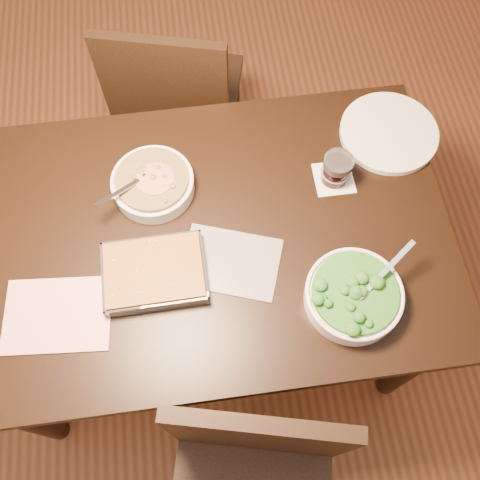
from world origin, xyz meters
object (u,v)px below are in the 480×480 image
Objects in this scene: stew_bowl at (153,183)px; wine_tumbler at (337,169)px; chair_far at (177,99)px; table at (205,248)px; broccoli_bowl at (354,295)px; baking_dish at (154,273)px; dinner_plate at (389,133)px.

wine_tumbler is (0.53, -0.03, 0.02)m from stew_bowl.
chair_far reaches higher than stew_bowl.
table is at bearing -161.99° from wine_tumbler.
broccoli_bowl is 0.96× the size of baking_dish.
wine_tumbler is 0.10× the size of chair_far.
chair_far is at bearing 128.52° from wine_tumbler.
chair_far is at bearing 80.96° from stew_bowl.
broccoli_bowl reaches higher than table.
stew_bowl is at bearing 140.49° from broccoli_bowl.
wine_tumbler reaches higher than dinner_plate.
dinner_plate is (0.72, 0.10, -0.02)m from stew_bowl.
chair_far reaches higher than baking_dish.
stew_bowl is 0.53m from wine_tumbler.
wine_tumbler is at bearing -3.79° from stew_bowl.
baking_dish is 0.30× the size of chair_far.
wine_tumbler is at bearing 143.32° from chair_far.
dinner_plate is 0.33× the size of chair_far.
chair_far is at bearing 82.20° from baking_dish.
broccoli_bowl is 0.56m from dinner_plate.
chair_far is (-0.04, 0.69, -0.14)m from table.
stew_bowl is (-0.12, 0.17, 0.13)m from table.
table is 5.88× the size of stew_bowl.
stew_bowl reaches higher than table.
broccoli_bowl is at bearing -114.39° from dinner_plate.
table is 0.70m from chair_far.
chair_far is at bearing 146.50° from dinner_plate.
baking_dish is at bearing 97.81° from chair_far.
broccoli_bowl is 2.79× the size of wine_tumbler.
table is at bearing -53.08° from stew_bowl.
table is at bearing -156.32° from dinner_plate.
baking_dish is 2.91× the size of wine_tumbler.
wine_tumbler is (0.54, 0.24, 0.03)m from baking_dish.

